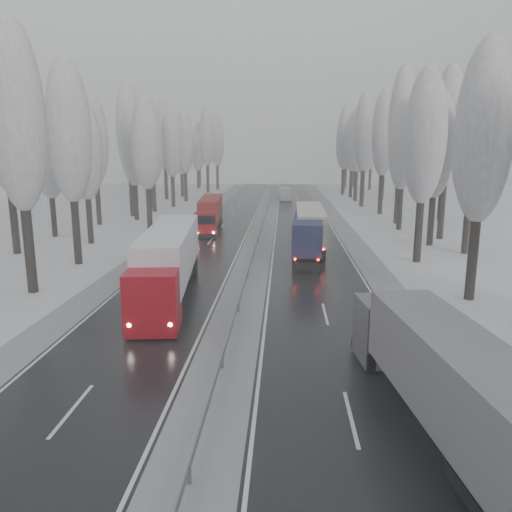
# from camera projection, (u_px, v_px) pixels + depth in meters

# --- Properties ---
(ground) EXTENTS (260.00, 260.00, 0.00)m
(ground) POSITION_uv_depth(u_px,v_px,m) (209.00, 414.00, 18.63)
(ground) COLOR white
(ground) RESTS_ON ground
(carriageway_right) EXTENTS (7.50, 200.00, 0.03)m
(carriageway_right) POSITION_uv_depth(u_px,v_px,m) (310.00, 254.00, 47.64)
(carriageway_right) COLOR black
(carriageway_right) RESTS_ON ground
(carriageway_left) EXTENTS (7.50, 200.00, 0.03)m
(carriageway_left) POSITION_uv_depth(u_px,v_px,m) (201.00, 252.00, 48.22)
(carriageway_left) COLOR black
(carriageway_left) RESTS_ON ground
(median_slush) EXTENTS (3.00, 200.00, 0.04)m
(median_slush) POSITION_uv_depth(u_px,v_px,m) (255.00, 253.00, 47.93)
(median_slush) COLOR #A0A3A8
(median_slush) RESTS_ON ground
(shoulder_right) EXTENTS (2.40, 200.00, 0.04)m
(shoulder_right) POSITION_uv_depth(u_px,v_px,m) (362.00, 254.00, 47.37)
(shoulder_right) COLOR #A0A3A8
(shoulder_right) RESTS_ON ground
(shoulder_left) EXTENTS (2.40, 200.00, 0.04)m
(shoulder_left) POSITION_uv_depth(u_px,v_px,m) (151.00, 252.00, 48.49)
(shoulder_left) COLOR #A0A3A8
(shoulder_left) RESTS_ON ground
(median_guardrail) EXTENTS (0.12, 200.00, 0.76)m
(median_guardrail) POSITION_uv_depth(u_px,v_px,m) (255.00, 247.00, 47.80)
(median_guardrail) COLOR slate
(median_guardrail) RESTS_ON ground
(tree_16) EXTENTS (3.60, 3.60, 16.53)m
(tree_16) POSITION_uv_depth(u_px,v_px,m) (484.00, 134.00, 30.89)
(tree_16) COLOR black
(tree_16) RESTS_ON ground
(tree_18) EXTENTS (3.60, 3.60, 16.58)m
(tree_18) POSITION_uv_depth(u_px,v_px,m) (425.00, 138.00, 42.02)
(tree_18) COLOR black
(tree_18) RESTS_ON ground
(tree_19) EXTENTS (3.60, 3.60, 14.57)m
(tree_19) POSITION_uv_depth(u_px,v_px,m) (473.00, 153.00, 45.89)
(tree_19) COLOR black
(tree_19) RESTS_ON ground
(tree_20) EXTENTS (3.60, 3.60, 15.71)m
(tree_20) POSITION_uv_depth(u_px,v_px,m) (437.00, 146.00, 49.89)
(tree_20) COLOR black
(tree_20) RESTS_ON ground
(tree_21) EXTENTS (3.60, 3.60, 18.62)m
(tree_21) POSITION_uv_depth(u_px,v_px,m) (448.00, 128.00, 53.29)
(tree_21) COLOR black
(tree_21) RESTS_ON ground
(tree_22) EXTENTS (3.60, 3.60, 15.86)m
(tree_22) POSITION_uv_depth(u_px,v_px,m) (404.00, 146.00, 60.11)
(tree_22) COLOR black
(tree_22) RESTS_ON ground
(tree_23) EXTENTS (3.60, 3.60, 13.55)m
(tree_23) POSITION_uv_depth(u_px,v_px,m) (445.00, 158.00, 63.97)
(tree_23) COLOR black
(tree_23) RESTS_ON ground
(tree_24) EXTENTS (3.60, 3.60, 20.49)m
(tree_24) POSITION_uv_depth(u_px,v_px,m) (402.00, 123.00, 64.74)
(tree_24) COLOR black
(tree_24) RESTS_ON ground
(tree_25) EXTENTS (3.60, 3.60, 19.44)m
(tree_25) POSITION_uv_depth(u_px,v_px,m) (446.00, 129.00, 68.41)
(tree_25) COLOR black
(tree_25) RESTS_ON ground
(tree_26) EXTENTS (3.60, 3.60, 18.78)m
(tree_26) POSITION_uv_depth(u_px,v_px,m) (384.00, 134.00, 75.00)
(tree_26) COLOR black
(tree_26) RESTS_ON ground
(tree_27) EXTENTS (3.60, 3.60, 17.62)m
(tree_27) POSITION_uv_depth(u_px,v_px,m) (424.00, 139.00, 78.66)
(tree_27) COLOR black
(tree_27) RESTS_ON ground
(tree_28) EXTENTS (3.60, 3.60, 19.62)m
(tree_28) POSITION_uv_depth(u_px,v_px,m) (365.00, 133.00, 85.39)
(tree_28) COLOR black
(tree_28) RESTS_ON ground
(tree_29) EXTENTS (3.60, 3.60, 18.11)m
(tree_29) POSITION_uv_depth(u_px,v_px,m) (402.00, 139.00, 89.09)
(tree_29) COLOR black
(tree_29) RESTS_ON ground
(tree_30) EXTENTS (3.60, 3.60, 17.86)m
(tree_30) POSITION_uv_depth(u_px,v_px,m) (357.00, 141.00, 95.13)
(tree_30) COLOR black
(tree_30) RESTS_ON ground
(tree_31) EXTENTS (3.60, 3.60, 18.58)m
(tree_31) POSITION_uv_depth(u_px,v_px,m) (385.00, 139.00, 98.61)
(tree_31) COLOR black
(tree_31) RESTS_ON ground
(tree_32) EXTENTS (3.60, 3.60, 17.33)m
(tree_32) POSITION_uv_depth(u_px,v_px,m) (353.00, 143.00, 102.53)
(tree_32) COLOR black
(tree_32) RESTS_ON ground
(tree_33) EXTENTS (3.60, 3.60, 14.33)m
(tree_33) POSITION_uv_depth(u_px,v_px,m) (364.00, 152.00, 106.66)
(tree_33) COLOR black
(tree_33) RESTS_ON ground
(tree_34) EXTENTS (3.60, 3.60, 17.63)m
(tree_34) POSITION_uv_depth(u_px,v_px,m) (344.00, 142.00, 109.48)
(tree_34) COLOR black
(tree_34) RESTS_ON ground
(tree_35) EXTENTS (3.60, 3.60, 18.25)m
(tree_35) POSITION_uv_depth(u_px,v_px,m) (383.00, 141.00, 112.80)
(tree_35) COLOR black
(tree_35) RESTS_ON ground
(tree_36) EXTENTS (3.60, 3.60, 20.23)m
(tree_36) POSITION_uv_depth(u_px,v_px,m) (345.00, 136.00, 118.68)
(tree_36) COLOR black
(tree_36) RESTS_ON ground
(tree_37) EXTENTS (3.60, 3.60, 16.37)m
(tree_37) POSITION_uv_depth(u_px,v_px,m) (371.00, 147.00, 122.71)
(tree_37) COLOR black
(tree_37) RESTS_ON ground
(tree_38) EXTENTS (3.60, 3.60, 17.97)m
(tree_38) POSITION_uv_depth(u_px,v_px,m) (347.00, 143.00, 129.20)
(tree_38) COLOR black
(tree_38) RESTS_ON ground
(tree_39) EXTENTS (3.60, 3.60, 16.19)m
(tree_39) POSITION_uv_depth(u_px,v_px,m) (355.00, 147.00, 133.19)
(tree_39) COLOR black
(tree_39) RESTS_ON ground
(tree_56) EXTENTS (3.60, 3.60, 18.12)m
(tree_56) POSITION_uv_depth(u_px,v_px,m) (17.00, 119.00, 32.36)
(tree_56) COLOR black
(tree_56) RESTS_ON ground
(tree_58) EXTENTS (3.60, 3.60, 17.21)m
(tree_58) POSITION_uv_depth(u_px,v_px,m) (69.00, 133.00, 41.15)
(tree_58) COLOR black
(tree_58) RESTS_ON ground
(tree_59) EXTENTS (3.60, 3.60, 18.41)m
(tree_59) POSITION_uv_depth(u_px,v_px,m) (4.00, 126.00, 45.33)
(tree_59) COLOR black
(tree_59) RESTS_ON ground
(tree_60) EXTENTS (3.60, 3.60, 14.84)m
(tree_60) POSITION_uv_depth(u_px,v_px,m) (85.00, 151.00, 51.02)
(tree_60) COLOR black
(tree_60) RESTS_ON ground
(tree_61) EXTENTS (3.60, 3.60, 13.95)m
(tree_61) POSITION_uv_depth(u_px,v_px,m) (49.00, 156.00, 55.37)
(tree_61) COLOR black
(tree_61) RESTS_ON ground
(tree_62) EXTENTS (3.60, 3.60, 16.04)m
(tree_62) POSITION_uv_depth(u_px,v_px,m) (146.00, 145.00, 59.96)
(tree_62) COLOR black
(tree_62) RESTS_ON ground
(tree_63) EXTENTS (3.60, 3.60, 16.88)m
(tree_63) POSITION_uv_depth(u_px,v_px,m) (94.00, 141.00, 64.19)
(tree_63) COLOR black
(tree_63) RESTS_ON ground
(tree_64) EXTENTS (3.60, 3.60, 15.42)m
(tree_64) POSITION_uv_depth(u_px,v_px,m) (133.00, 148.00, 69.06)
(tree_64) COLOR black
(tree_64) RESTS_ON ground
(tree_65) EXTENTS (3.60, 3.60, 19.48)m
(tree_65) POSITION_uv_depth(u_px,v_px,m) (129.00, 130.00, 72.53)
(tree_65) COLOR black
(tree_65) RESTS_ON ground
(tree_66) EXTENTS (3.60, 3.60, 15.23)m
(tree_66) POSITION_uv_depth(u_px,v_px,m) (152.00, 149.00, 78.48)
(tree_66) COLOR black
(tree_66) RESTS_ON ground
(tree_67) EXTENTS (3.60, 3.60, 17.09)m
(tree_67) POSITION_uv_depth(u_px,v_px,m) (150.00, 142.00, 82.22)
(tree_67) COLOR black
(tree_67) RESTS_ON ground
(tree_68) EXTENTS (3.60, 3.60, 16.65)m
(tree_68) POSITION_uv_depth(u_px,v_px,m) (171.00, 144.00, 84.82)
(tree_68) COLOR black
(tree_68) RESTS_ON ground
(tree_69) EXTENTS (3.60, 3.60, 19.35)m
(tree_69) POSITION_uv_depth(u_px,v_px,m) (149.00, 134.00, 88.63)
(tree_69) COLOR black
(tree_69) RESTS_ON ground
(tree_70) EXTENTS (3.60, 3.60, 17.09)m
(tree_70) POSITION_uv_depth(u_px,v_px,m) (184.00, 143.00, 94.59)
(tree_70) COLOR black
(tree_70) RESTS_ON ground
(tree_71) EXTENTS (3.60, 3.60, 19.61)m
(tree_71) POSITION_uv_depth(u_px,v_px,m) (164.00, 135.00, 98.42)
(tree_71) COLOR black
(tree_71) RESTS_ON ground
(tree_72) EXTENTS (3.60, 3.60, 15.11)m
(tree_72) POSITION_uv_depth(u_px,v_px,m) (181.00, 150.00, 104.12)
(tree_72) COLOR black
(tree_72) RESTS_ON ground
(tree_73) EXTENTS (3.60, 3.60, 17.22)m
(tree_73) POSITION_uv_depth(u_px,v_px,m) (171.00, 144.00, 107.91)
(tree_73) COLOR black
(tree_73) RESTS_ON ground
(tree_74) EXTENTS (3.60, 3.60, 19.68)m
(tree_74) POSITION_uv_depth(u_px,v_px,m) (207.00, 137.00, 113.84)
(tree_74) COLOR black
(tree_74) RESTS_ON ground
(tree_75) EXTENTS (3.60, 3.60, 18.60)m
(tree_75) POSITION_uv_depth(u_px,v_px,m) (172.00, 140.00, 118.40)
(tree_75) COLOR black
(tree_75) RESTS_ON ground
(tree_76) EXTENTS (3.60, 3.60, 18.55)m
(tree_76) POSITION_uv_depth(u_px,v_px,m) (217.00, 141.00, 123.11)
(tree_76) COLOR black
(tree_76) RESTS_ON ground
(tree_77) EXTENTS (3.60, 3.60, 14.32)m
(tree_77) POSITION_uv_depth(u_px,v_px,m) (197.00, 152.00, 127.88)
(tree_77) COLOR black
(tree_77) RESTS_ON ground
(tree_78) EXTENTS (3.60, 3.60, 19.55)m
(tree_78) POSITION_uv_depth(u_px,v_px,m) (207.00, 139.00, 129.61)
(tree_78) COLOR black
(tree_78) RESTS_ON ground
(tree_79) EXTENTS (3.60, 3.60, 17.07)m
(tree_79) POSITION_uv_depth(u_px,v_px,m) (199.00, 145.00, 133.99)
(tree_79) COLOR black
(tree_79) RESTS_ON ground
(truck_grey_tarp) EXTENTS (4.19, 15.47, 3.93)m
(truck_grey_tarp) POSITION_uv_depth(u_px,v_px,m) (451.00, 382.00, 16.23)
(truck_grey_tarp) COLOR #515056
(truck_grey_tarp) RESTS_ON ground
(truck_blue_box) EXTENTS (3.18, 15.34, 3.91)m
(truck_blue_box) POSITION_uv_depth(u_px,v_px,m) (308.00, 231.00, 46.39)
(truck_blue_box) COLOR navy
(truck_blue_box) RESTS_ON ground
(truck_cream_box) EXTENTS (2.82, 16.28, 4.16)m
(truck_cream_box) POSITION_uv_depth(u_px,v_px,m) (309.00, 224.00, 50.03)
(truck_cream_box) COLOR beige
(truck_cream_box) RESTS_ON ground
(box_truck_distant) EXTENTS (2.80, 7.01, 2.55)m
(box_truck_distant) POSITION_uv_depth(u_px,v_px,m) (285.00, 194.00, 97.92)
(box_truck_distant) COLOR silver
(box_truck_distant) RESTS_ON ground
(truck_red_white) EXTENTS (4.54, 17.77, 4.52)m
(truck_red_white) POSITION_uv_depth(u_px,v_px,m) (168.00, 259.00, 33.05)
(truck_red_white) COLOR #A20913
(truck_red_white) RESTS_ON ground
(truck_red_red) EXTENTS (3.46, 15.02, 3.82)m
(truck_red_red) POSITION_uv_depth(u_px,v_px,m) (210.00, 211.00, 62.37)
(truck_red_red) COLOR #A1090F
(truck_red_red) RESTS_ON ground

